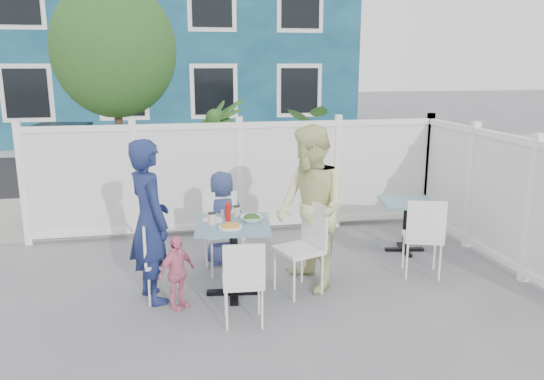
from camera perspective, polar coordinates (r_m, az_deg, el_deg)
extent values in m
plane|color=slate|center=(5.57, -1.03, -12.05)|extent=(80.00, 80.00, 0.00)
cube|color=gray|center=(9.12, -5.20, -1.84)|extent=(24.00, 2.60, 0.01)
cube|color=black|center=(12.71, -6.95, 2.47)|extent=(24.00, 5.00, 0.01)
cube|color=gray|center=(15.76, -7.79, 4.57)|extent=(24.00, 1.60, 0.01)
cube|color=#103950|center=(18.97, -10.29, 15.04)|extent=(11.00, 6.00, 6.00)
cube|color=black|center=(16.14, -18.92, 9.88)|extent=(1.20, 0.04, 1.40)
cube|color=black|center=(16.11, -4.45, 10.55)|extent=(1.20, 0.04, 1.40)
cube|color=black|center=(16.21, -19.62, 18.72)|extent=(1.20, 0.04, 1.40)
cube|color=black|center=(16.18, -4.62, 19.43)|extent=(1.20, 0.04, 1.40)
cube|color=white|center=(7.59, -3.48, 1.40)|extent=(5.80, 0.04, 1.40)
cube|color=white|center=(7.47, -3.56, 6.96)|extent=(5.86, 0.08, 0.08)
cube|color=white|center=(7.78, -3.40, -4.08)|extent=(5.86, 0.08, 0.12)
cube|color=white|center=(6.95, 23.14, -0.79)|extent=(0.04, 3.60, 1.40)
cube|color=white|center=(6.82, 23.70, 5.25)|extent=(0.08, 3.66, 0.08)
cube|color=white|center=(7.16, 22.58, -6.69)|extent=(0.08, 3.66, 0.12)
cylinder|color=#382316|center=(8.38, -16.00, 4.69)|extent=(0.12, 0.12, 2.40)
ellipsoid|color=#203D16|center=(8.29, -16.64, 14.29)|extent=(1.80, 1.62, 1.98)
cube|color=gold|center=(9.27, -21.27, 1.96)|extent=(0.82, 0.63, 1.40)
imported|color=#203D16|center=(8.22, -5.86, 3.13)|extent=(1.32, 1.32, 1.88)
imported|color=#203D16|center=(8.51, 6.99, 2.88)|extent=(1.86, 1.73, 1.71)
cube|color=teal|center=(5.51, -4.19, -3.74)|extent=(0.85, 0.85, 0.04)
cylinder|color=black|center=(5.64, -4.12, -7.50)|extent=(0.09, 0.09, 0.73)
cube|color=black|center=(5.78, -4.06, -10.89)|extent=(0.60, 0.16, 0.04)
cube|color=black|center=(5.78, -4.06, -10.89)|extent=(0.16, 0.60, 0.04)
cube|color=teal|center=(7.04, 14.33, -1.28)|extent=(0.74, 0.74, 0.04)
cylinder|color=black|center=(7.13, 14.18, -3.85)|extent=(0.07, 0.07, 0.62)
cube|color=black|center=(7.22, 14.03, -6.22)|extent=(0.51, 0.16, 0.04)
cube|color=black|center=(7.22, 14.03, -6.22)|extent=(0.16, 0.51, 0.04)
cube|color=white|center=(5.64, -11.64, -7.55)|extent=(0.37, 0.39, 0.04)
cube|color=white|center=(5.56, -13.52, -5.47)|extent=(0.04, 0.38, 0.41)
cylinder|color=white|center=(5.87, -10.08, -8.76)|extent=(0.02, 0.02, 0.41)
cylinder|color=white|center=(5.57, -9.89, -10.00)|extent=(0.02, 0.02, 0.41)
cylinder|color=white|center=(5.86, -13.11, -8.93)|extent=(0.02, 0.02, 0.41)
cylinder|color=white|center=(5.56, -13.09, -10.18)|extent=(0.02, 0.02, 0.41)
cube|color=white|center=(5.66, 2.87, -6.48)|extent=(0.55, 0.56, 0.04)
cube|color=white|center=(5.68, 4.57, -3.61)|extent=(0.18, 0.43, 0.47)
cylinder|color=white|center=(5.50, 2.40, -9.70)|extent=(0.03, 0.03, 0.47)
cylinder|color=white|center=(5.80, 0.30, -8.45)|extent=(0.03, 0.03, 0.47)
cylinder|color=white|center=(5.70, 5.43, -8.93)|extent=(0.03, 0.03, 0.47)
cylinder|color=white|center=(5.98, 3.24, -7.77)|extent=(0.03, 0.03, 0.47)
cube|color=white|center=(6.24, -5.20, -4.84)|extent=(0.46, 0.44, 0.04)
cube|color=white|center=(6.34, -5.61, -2.19)|extent=(0.42, 0.08, 0.45)
cylinder|color=white|center=(6.19, -3.18, -7.14)|extent=(0.02, 0.02, 0.45)
cylinder|color=white|center=(6.12, -6.46, -7.46)|extent=(0.02, 0.02, 0.45)
cylinder|color=white|center=(6.50, -3.93, -6.13)|extent=(0.02, 0.02, 0.45)
cylinder|color=white|center=(6.43, -7.05, -6.42)|extent=(0.02, 0.02, 0.45)
cube|color=white|center=(5.04, -3.13, -9.87)|extent=(0.40, 0.39, 0.04)
cube|color=white|center=(4.79, -3.02, -8.19)|extent=(0.38, 0.05, 0.41)
cylinder|color=white|center=(5.25, -5.02, -11.32)|extent=(0.02, 0.02, 0.41)
cylinder|color=white|center=(5.27, -1.42, -11.17)|extent=(0.02, 0.02, 0.41)
cylinder|color=white|center=(4.97, -4.89, -12.79)|extent=(0.02, 0.02, 0.41)
cylinder|color=white|center=(4.99, -1.06, -12.63)|extent=(0.02, 0.02, 0.41)
cube|color=white|center=(6.35, 15.86, -4.92)|extent=(0.53, 0.51, 0.04)
cube|color=white|center=(6.10, 16.28, -3.24)|extent=(0.41, 0.16, 0.45)
cylinder|color=white|center=(6.56, 13.94, -6.31)|extent=(0.02, 0.02, 0.45)
cylinder|color=white|center=(6.61, 17.08, -6.35)|extent=(0.02, 0.02, 0.45)
cylinder|color=white|center=(6.24, 14.31, -7.37)|extent=(0.02, 0.02, 0.45)
cylinder|color=white|center=(6.30, 17.61, -7.39)|extent=(0.02, 0.02, 0.45)
imported|color=navy|center=(5.51, -13.04, -3.31)|extent=(0.61, 0.72, 1.69)
imported|color=#CFD34D|center=(5.68, 4.18, -2.00)|extent=(0.84, 0.99, 1.78)
imported|color=navy|center=(6.46, -5.35, -3.02)|extent=(0.62, 0.46, 1.15)
imported|color=pink|center=(5.40, -10.21, -8.73)|extent=(0.46, 0.43, 0.76)
cylinder|color=white|center=(5.33, -4.50, -4.00)|extent=(0.24, 0.24, 0.01)
cylinder|color=white|center=(5.59, -6.39, -3.21)|extent=(0.21, 0.21, 0.01)
imported|color=white|center=(5.53, -2.20, -3.13)|extent=(0.23, 0.23, 0.06)
cylinder|color=beige|center=(5.44, -6.48, -3.14)|extent=(0.08, 0.08, 0.12)
cylinder|color=beige|center=(5.68, -3.82, -2.37)|extent=(0.08, 0.08, 0.12)
cylinder|color=#B0120A|center=(5.54, -4.76, -2.46)|extent=(0.05, 0.05, 0.18)
cylinder|color=white|center=(5.74, -5.34, -2.48)|extent=(0.03, 0.03, 0.07)
cylinder|color=black|center=(5.71, -4.96, -2.57)|extent=(0.03, 0.03, 0.06)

